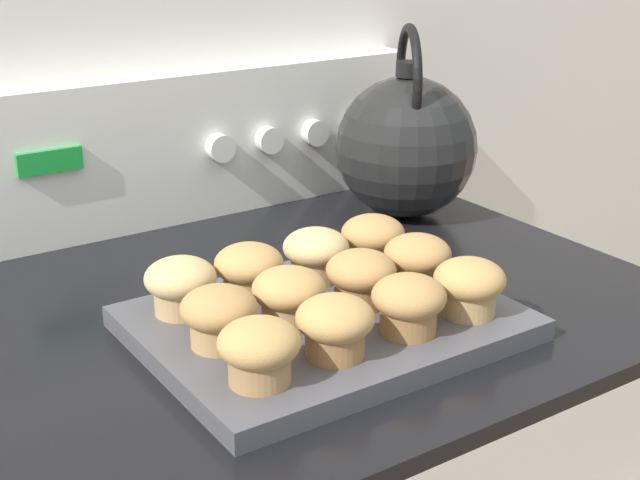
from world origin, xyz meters
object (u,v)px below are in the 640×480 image
(muffin_r0_c1, at_px, (335,325))
(tea_kettle, at_px, (406,144))
(muffin_r1_c2, at_px, (361,276))
(muffin_pan, at_px, (325,323))
(muffin_r2_c1, at_px, (249,269))
(muffin_r0_c3, at_px, (469,285))
(muffin_r2_c2, at_px, (316,253))
(muffin_r0_c0, at_px, (259,350))
(muffin_r2_c3, at_px, (373,239))
(muffin_r2_c0, at_px, (181,284))
(muffin_r1_c0, at_px, (219,315))
(muffin_r1_c1, at_px, (289,295))
(muffin_r0_c2, at_px, (409,303))
(muffin_r1_c3, at_px, (417,259))

(muffin_r0_c1, xyz_separation_m, tea_kettle, (0.35, 0.33, 0.05))
(muffin_r1_c2, bearing_deg, muffin_pan, 177.76)
(muffin_r1_c2, bearing_deg, muffin_r2_c1, 136.97)
(muffin_r0_c3, relative_size, muffin_r2_c2, 1.00)
(muffin_r0_c0, bearing_deg, muffin_r2_c3, 33.54)
(muffin_r2_c1, distance_m, muffin_r2_c3, 0.16)
(muffin_r0_c3, bearing_deg, muffin_r1_c2, 134.36)
(muffin_r2_c1, bearing_deg, muffin_r2_c0, 176.34)
(muffin_r0_c1, distance_m, muffin_r1_c0, 0.11)
(muffin_r1_c0, height_order, muffin_r2_c2, same)
(muffin_r0_c1, height_order, muffin_r1_c2, same)
(muffin_r1_c0, xyz_separation_m, muffin_r2_c3, (0.24, 0.08, 0.00))
(muffin_r2_c0, bearing_deg, muffin_pan, -35.06)
(muffin_r1_c1, distance_m, muffin_r1_c2, 0.09)
(muffin_r1_c2, height_order, tea_kettle, tea_kettle)
(muffin_pan, relative_size, tea_kettle, 1.38)
(muffin_r1_c0, xyz_separation_m, tea_kettle, (0.43, 0.25, 0.05))
(muffin_r0_c1, height_order, muffin_r0_c2, same)
(muffin_pan, distance_m, muffin_r0_c0, 0.16)
(muffin_r2_c0, bearing_deg, muffin_r2_c3, -1.03)
(muffin_r0_c0, relative_size, muffin_r2_c3, 1.00)
(muffin_r1_c3, bearing_deg, tea_kettle, 53.63)
(muffin_r1_c2, height_order, muffin_r2_c1, same)
(muffin_pan, bearing_deg, muffin_r1_c0, -179.22)
(muffin_r0_c2, distance_m, muffin_r2_c1, 0.18)
(muffin_r1_c3, relative_size, muffin_r2_c1, 1.00)
(muffin_r1_c0, relative_size, tea_kettle, 0.28)
(muffin_r0_c0, height_order, muffin_r2_c1, same)
(muffin_r1_c2, xyz_separation_m, muffin_r2_c1, (-0.09, 0.08, 0.00))
(muffin_r0_c0, relative_size, muffin_r0_c1, 1.00)
(muffin_r0_c2, xyz_separation_m, muffin_r2_c2, (-0.00, 0.16, 0.00))
(muffin_r0_c0, height_order, muffin_r2_c0, same)
(muffin_r0_c1, height_order, muffin_r2_c1, same)
(muffin_pan, xyz_separation_m, muffin_r0_c1, (-0.04, -0.08, 0.04))
(muffin_r1_c2, distance_m, muffin_r2_c2, 0.08)
(muffin_r2_c1, distance_m, tea_kettle, 0.39)
(muffin_r1_c1, distance_m, muffin_r2_c1, 0.08)
(muffin_pan, height_order, muffin_r1_c2, muffin_r1_c2)
(muffin_r1_c0, relative_size, muffin_r2_c3, 1.00)
(muffin_r2_c1, relative_size, muffin_r2_c2, 1.00)
(muffin_r2_c0, height_order, muffin_r2_c3, same)
(muffin_r1_c3, height_order, muffin_r2_c3, same)
(muffin_r0_c0, bearing_deg, muffin_r0_c1, 2.29)
(muffin_r1_c3, bearing_deg, muffin_r2_c2, 136.31)
(muffin_r0_c2, xyz_separation_m, tea_kettle, (0.26, 0.33, 0.05))
(muffin_pan, bearing_deg, muffin_r0_c0, -146.52)
(muffin_r0_c3, xyz_separation_m, muffin_r2_c0, (-0.24, 0.17, 0.00))
(muffin_r2_c0, distance_m, muffin_r2_c2, 0.16)
(muffin_pan, bearing_deg, muffin_r2_c0, 144.94)
(muffin_r0_c2, bearing_deg, muffin_r1_c3, 46.16)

